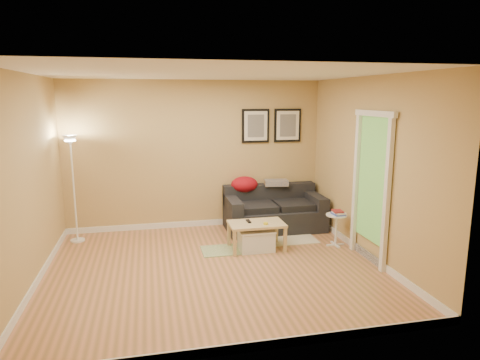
% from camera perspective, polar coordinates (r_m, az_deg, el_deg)
% --- Properties ---
extents(floor, '(4.50, 4.50, 0.00)m').
position_cam_1_polar(floor, '(5.96, -3.50, -11.74)').
color(floor, '#C27C53').
rests_on(floor, ground).
extents(ceiling, '(4.50, 4.50, 0.00)m').
position_cam_1_polar(ceiling, '(5.50, -3.83, 14.08)').
color(ceiling, white).
rests_on(ceiling, wall_back).
extents(wall_back, '(4.50, 0.00, 4.50)m').
position_cam_1_polar(wall_back, '(7.55, -5.96, 3.34)').
color(wall_back, tan).
rests_on(wall_back, ground).
extents(wall_front, '(4.50, 0.00, 4.50)m').
position_cam_1_polar(wall_front, '(3.67, 1.09, -4.90)').
color(wall_front, tan).
rests_on(wall_front, ground).
extents(wall_left, '(0.00, 4.00, 4.00)m').
position_cam_1_polar(wall_left, '(5.71, -26.58, -0.30)').
color(wall_left, tan).
rests_on(wall_left, ground).
extents(wall_right, '(0.00, 4.00, 4.00)m').
position_cam_1_polar(wall_right, '(6.32, 16.95, 1.41)').
color(wall_right, tan).
rests_on(wall_right, ground).
extents(baseboard_back, '(4.50, 0.02, 0.10)m').
position_cam_1_polar(baseboard_back, '(7.80, -5.77, -5.80)').
color(baseboard_back, white).
rests_on(baseboard_back, ground).
extents(baseboard_front, '(4.50, 0.02, 0.10)m').
position_cam_1_polar(baseboard_front, '(4.20, 0.99, -21.48)').
color(baseboard_front, white).
rests_on(baseboard_front, ground).
extents(baseboard_left, '(0.02, 4.00, 0.10)m').
position_cam_1_polar(baseboard_left, '(6.05, -25.45, -11.97)').
color(baseboard_left, white).
rests_on(baseboard_left, ground).
extents(baseboard_right, '(0.02, 4.00, 0.10)m').
position_cam_1_polar(baseboard_right, '(6.63, 16.25, -9.30)').
color(baseboard_right, white).
rests_on(baseboard_right, ground).
extents(sofa, '(1.70, 0.90, 0.75)m').
position_cam_1_polar(sofa, '(7.54, 4.63, -3.82)').
color(sofa, black).
rests_on(sofa, ground).
extents(red_throw, '(0.48, 0.36, 0.28)m').
position_cam_1_polar(red_throw, '(7.61, 0.60, -0.59)').
color(red_throw, maroon).
rests_on(red_throw, sofa).
extents(plaid_throw, '(0.45, 0.32, 0.10)m').
position_cam_1_polar(plaid_throw, '(7.74, 4.86, -0.35)').
color(plaid_throw, tan).
rests_on(plaid_throw, sofa).
extents(framed_print_left, '(0.50, 0.04, 0.60)m').
position_cam_1_polar(framed_print_left, '(7.66, 2.10, 7.27)').
color(framed_print_left, black).
rests_on(framed_print_left, wall_back).
extents(framed_print_right, '(0.50, 0.04, 0.60)m').
position_cam_1_polar(framed_print_right, '(7.84, 6.39, 7.29)').
color(framed_print_right, black).
rests_on(framed_print_right, wall_back).
extents(area_rug, '(1.25, 0.85, 0.01)m').
position_cam_1_polar(area_rug, '(7.18, 4.80, -7.67)').
color(area_rug, beige).
rests_on(area_rug, ground).
extents(green_runner, '(0.70, 0.50, 0.01)m').
position_cam_1_polar(green_runner, '(6.60, -2.08, -9.37)').
color(green_runner, '#668C4C').
rests_on(green_runner, ground).
extents(coffee_table, '(0.92, 0.65, 0.42)m').
position_cam_1_polar(coffee_table, '(6.59, 2.21, -7.49)').
color(coffee_table, tan).
rests_on(coffee_table, ground).
extents(remote_control, '(0.05, 0.16, 0.02)m').
position_cam_1_polar(remote_control, '(6.57, 1.15, -5.55)').
color(remote_control, black).
rests_on(remote_control, coffee_table).
extents(tape_roll, '(0.07, 0.07, 0.03)m').
position_cam_1_polar(tape_roll, '(6.45, 3.46, -5.84)').
color(tape_roll, yellow).
rests_on(tape_roll, coffee_table).
extents(storage_bin, '(0.53, 0.39, 0.33)m').
position_cam_1_polar(storage_bin, '(6.56, 2.17, -8.00)').
color(storage_bin, white).
rests_on(storage_bin, ground).
extents(side_table, '(0.33, 0.33, 0.51)m').
position_cam_1_polar(side_table, '(6.89, 12.74, -6.55)').
color(side_table, white).
rests_on(side_table, ground).
extents(book_stack, '(0.20, 0.24, 0.07)m').
position_cam_1_polar(book_stack, '(6.81, 13.02, -4.27)').
color(book_stack, '#374BA6').
rests_on(book_stack, side_table).
extents(floor_lamp, '(0.23, 0.23, 1.74)m').
position_cam_1_polar(floor_lamp, '(7.27, -21.36, -1.50)').
color(floor_lamp, white).
rests_on(floor_lamp, ground).
extents(doorway, '(0.12, 1.01, 2.13)m').
position_cam_1_polar(doorway, '(6.22, 17.07, -1.34)').
color(doorway, white).
rests_on(doorway, ground).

